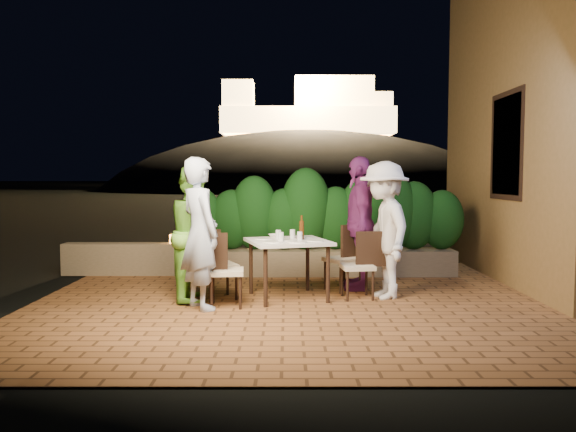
{
  "coord_description": "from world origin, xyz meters",
  "views": [
    {
      "loc": [
        -0.34,
        -6.56,
        1.55
      ],
      "look_at": [
        -0.33,
        0.65,
        1.05
      ],
      "focal_mm": 35.0,
      "sensor_mm": 36.0,
      "label": 1
    }
  ],
  "objects_px": {
    "diner_purple": "(360,223)",
    "parapet_lamp": "(173,239)",
    "chair_left_back": "(219,264)",
    "chair_right_back": "(343,258)",
    "bowl": "(276,236)",
    "diner_blue": "(200,233)",
    "beer_bottle": "(302,227)",
    "diner_white": "(384,230)",
    "dining_table": "(288,269)",
    "chair_right_front": "(357,265)",
    "diner_green": "(196,233)",
    "chair_left_front": "(226,270)"
  },
  "relations": [
    {
      "from": "diner_purple",
      "to": "beer_bottle",
      "type": "bearing_deg",
      "value": -53.76
    },
    {
      "from": "diner_green",
      "to": "parapet_lamp",
      "type": "height_order",
      "value": "diner_green"
    },
    {
      "from": "diner_purple",
      "to": "parapet_lamp",
      "type": "xyz_separation_m",
      "value": [
        -2.83,
        1.15,
        -0.35
      ]
    },
    {
      "from": "dining_table",
      "to": "chair_right_front",
      "type": "distance_m",
      "value": 0.89
    },
    {
      "from": "diner_blue",
      "to": "diner_purple",
      "type": "distance_m",
      "value": 2.34
    },
    {
      "from": "bowl",
      "to": "chair_left_back",
      "type": "relative_size",
      "value": 0.21
    },
    {
      "from": "chair_left_back",
      "to": "chair_right_front",
      "type": "xyz_separation_m",
      "value": [
        1.76,
        0.03,
        -0.02
      ]
    },
    {
      "from": "diner_blue",
      "to": "diner_green",
      "type": "relative_size",
      "value": 1.05
    },
    {
      "from": "chair_right_back",
      "to": "beer_bottle",
      "type": "bearing_deg",
      "value": 2.23
    },
    {
      "from": "bowl",
      "to": "diner_green",
      "type": "distance_m",
      "value": 1.07
    },
    {
      "from": "chair_left_back",
      "to": "chair_right_back",
      "type": "relative_size",
      "value": 0.99
    },
    {
      "from": "chair_left_back",
      "to": "diner_purple",
      "type": "relative_size",
      "value": 0.49
    },
    {
      "from": "diner_white",
      "to": "parapet_lamp",
      "type": "relative_size",
      "value": 12.51
    },
    {
      "from": "diner_white",
      "to": "parapet_lamp",
      "type": "bearing_deg",
      "value": -130.45
    },
    {
      "from": "dining_table",
      "to": "diner_purple",
      "type": "height_order",
      "value": "diner_purple"
    },
    {
      "from": "bowl",
      "to": "parapet_lamp",
      "type": "relative_size",
      "value": 1.34
    },
    {
      "from": "beer_bottle",
      "to": "diner_purple",
      "type": "relative_size",
      "value": 0.17
    },
    {
      "from": "dining_table",
      "to": "diner_white",
      "type": "xyz_separation_m",
      "value": [
        1.23,
        0.03,
        0.5
      ]
    },
    {
      "from": "parapet_lamp",
      "to": "beer_bottle",
      "type": "bearing_deg",
      "value": -39.48
    },
    {
      "from": "chair_left_front",
      "to": "diner_white",
      "type": "xyz_separation_m",
      "value": [
        1.97,
        0.49,
        0.43
      ]
    },
    {
      "from": "chair_left_back",
      "to": "chair_right_front",
      "type": "height_order",
      "value": "chair_left_back"
    },
    {
      "from": "diner_green",
      "to": "diner_purple",
      "type": "relative_size",
      "value": 0.92
    },
    {
      "from": "beer_bottle",
      "to": "diner_green",
      "type": "distance_m",
      "value": 1.35
    },
    {
      "from": "chair_left_back",
      "to": "diner_purple",
      "type": "height_order",
      "value": "diner_purple"
    },
    {
      "from": "dining_table",
      "to": "beer_bottle",
      "type": "bearing_deg",
      "value": 28.67
    },
    {
      "from": "beer_bottle",
      "to": "diner_white",
      "type": "xyz_separation_m",
      "value": [
        1.05,
        -0.07,
        -0.03
      ]
    },
    {
      "from": "chair_right_back",
      "to": "parapet_lamp",
      "type": "xyz_separation_m",
      "value": [
        -2.58,
        1.25,
        0.12
      ]
    },
    {
      "from": "chair_right_front",
      "to": "chair_left_front",
      "type": "bearing_deg",
      "value": 8.82
    },
    {
      "from": "beer_bottle",
      "to": "chair_left_front",
      "type": "distance_m",
      "value": 1.17
    },
    {
      "from": "chair_right_front",
      "to": "diner_white",
      "type": "height_order",
      "value": "diner_white"
    },
    {
      "from": "chair_right_back",
      "to": "chair_left_back",
      "type": "bearing_deg",
      "value": -14.85
    },
    {
      "from": "bowl",
      "to": "parapet_lamp",
      "type": "distance_m",
      "value": 2.23
    },
    {
      "from": "chair_left_back",
      "to": "chair_right_back",
      "type": "bearing_deg",
      "value": -6.61
    },
    {
      "from": "chair_left_front",
      "to": "chair_right_front",
      "type": "relative_size",
      "value": 1.03
    },
    {
      "from": "diner_green",
      "to": "diner_white",
      "type": "relative_size",
      "value": 0.97
    },
    {
      "from": "beer_bottle",
      "to": "chair_right_back",
      "type": "xyz_separation_m",
      "value": [
        0.57,
        0.41,
        -0.46
      ]
    },
    {
      "from": "diner_blue",
      "to": "diner_purple",
      "type": "relative_size",
      "value": 0.97
    },
    {
      "from": "chair_left_front",
      "to": "diner_blue",
      "type": "height_order",
      "value": "diner_blue"
    },
    {
      "from": "bowl",
      "to": "chair_right_front",
      "type": "xyz_separation_m",
      "value": [
        1.05,
        -0.3,
        -0.34
      ]
    },
    {
      "from": "diner_blue",
      "to": "parapet_lamp",
      "type": "xyz_separation_m",
      "value": [
        -0.8,
        2.32,
        -0.32
      ]
    },
    {
      "from": "chair_left_back",
      "to": "chair_right_back",
      "type": "xyz_separation_m",
      "value": [
        1.63,
        0.54,
        0.0
      ]
    },
    {
      "from": "beer_bottle",
      "to": "chair_left_back",
      "type": "bearing_deg",
      "value": -172.81
    },
    {
      "from": "diner_purple",
      "to": "chair_right_back",
      "type": "bearing_deg",
      "value": -63.95
    },
    {
      "from": "dining_table",
      "to": "chair_right_back",
      "type": "height_order",
      "value": "chair_right_back"
    },
    {
      "from": "diner_blue",
      "to": "diner_white",
      "type": "height_order",
      "value": "diner_blue"
    },
    {
      "from": "chair_right_back",
      "to": "diner_white",
      "type": "height_order",
      "value": "diner_white"
    },
    {
      "from": "bowl",
      "to": "chair_right_front",
      "type": "relative_size",
      "value": 0.22
    },
    {
      "from": "bowl",
      "to": "parapet_lamp",
      "type": "xyz_separation_m",
      "value": [
        -1.67,
        1.46,
        -0.2
      ]
    },
    {
      "from": "beer_bottle",
      "to": "bowl",
      "type": "distance_m",
      "value": 0.41
    },
    {
      "from": "diner_white",
      "to": "chair_left_front",
      "type": "bearing_deg",
      "value": -87.1
    }
  ]
}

